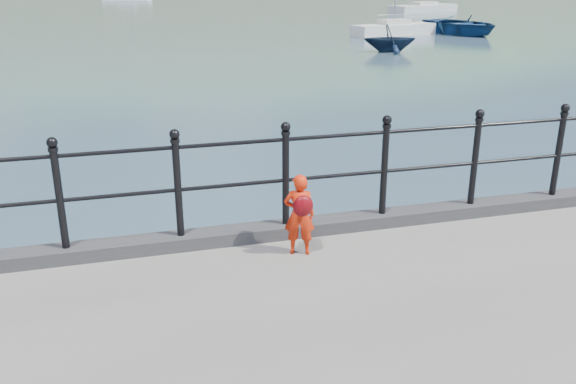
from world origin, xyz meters
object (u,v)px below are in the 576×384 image
object	(u,v)px
child	(300,214)
sailboat_far	(424,8)
railing	(233,172)
sailboat_near	(394,30)
launch_blue	(461,25)
launch_navy	(390,38)

from	to	relation	value
child	sailboat_far	distance (m)	60.31
railing	child	distance (m)	0.87
child	railing	bearing A→B (deg)	-22.77
sailboat_near	railing	bearing A→B (deg)	-131.46
sailboat_near	launch_blue	bearing A→B (deg)	-21.53
railing	launch_blue	distance (m)	36.77
child	sailboat_near	bearing A→B (deg)	-99.87
railing	launch_navy	size ratio (longest dim) A/B	6.90
sailboat_near	child	bearing A→B (deg)	-130.19
launch_blue	sailboat_far	world-z (taller)	sailboat_far
sailboat_near	sailboat_far	xyz separation A→B (m)	(13.30, 21.43, 0.00)
launch_navy	sailboat_near	world-z (taller)	sailboat_near
launch_navy	sailboat_near	size ratio (longest dim) A/B	0.33
launch_blue	child	bearing A→B (deg)	-133.80
sailboat_far	railing	bearing A→B (deg)	-140.88
child	sailboat_near	size ratio (longest dim) A/B	0.11
child	sailboat_far	bearing A→B (deg)	-102.03
launch_blue	launch_navy	size ratio (longest dim) A/B	2.31
child	launch_blue	bearing A→B (deg)	-106.57
railing	sailboat_far	bearing A→B (deg)	60.44
railing	launch_navy	xyz separation A→B (m)	(12.43, 22.91, -1.13)
railing	sailboat_near	distance (m)	34.99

